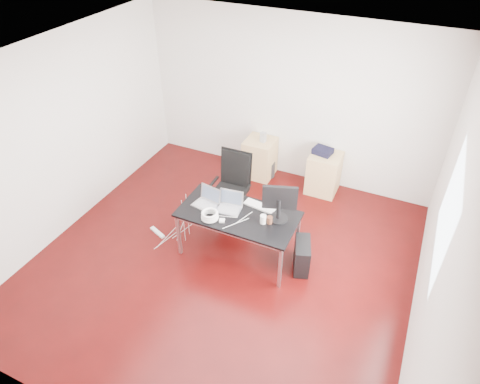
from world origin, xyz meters
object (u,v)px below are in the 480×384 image
at_px(office_chair, 232,184).
at_px(filing_cabinet_right, 324,173).
at_px(desk, 238,216).
at_px(pc_tower, 302,255).
at_px(filing_cabinet_left, 260,158).

xyz_separation_m(office_chair, filing_cabinet_right, (1.11, 1.24, -0.26)).
xyz_separation_m(desk, office_chair, (-0.45, 0.74, -0.07)).
height_order(desk, pc_tower, desk).
distance_m(office_chair, filing_cabinet_right, 1.68).
bearing_deg(desk, filing_cabinet_left, 104.14).
relative_size(office_chair, filing_cabinet_right, 1.54).
bearing_deg(desk, office_chair, 121.09).
xyz_separation_m(filing_cabinet_right, pc_tower, (0.24, -1.87, -0.13)).
relative_size(filing_cabinet_right, pc_tower, 1.56).
bearing_deg(desk, pc_tower, 6.78).
xyz_separation_m(filing_cabinet_left, pc_tower, (1.40, -1.87, -0.13)).
distance_m(office_chair, pc_tower, 1.54).
bearing_deg(filing_cabinet_right, pc_tower, -82.75).
height_order(office_chair, pc_tower, office_chair).
relative_size(desk, filing_cabinet_right, 2.29).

